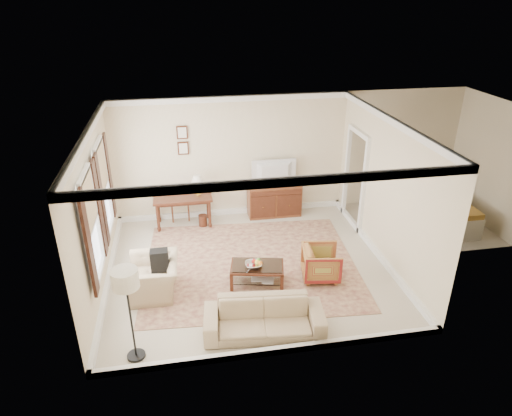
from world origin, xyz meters
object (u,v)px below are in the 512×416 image
object	(u,v)px
writing_desk	(183,201)
tv	(275,165)
striped_armchair	(321,262)
sofa	(264,314)
sideboard	(274,200)
coffee_table	(257,269)
club_armchair	(153,272)

from	to	relation	value
writing_desk	tv	world-z (taller)	tv
writing_desk	striped_armchair	size ratio (longest dim) A/B	1.88
writing_desk	sofa	distance (m)	4.18
sideboard	tv	world-z (taller)	tv
writing_desk	coffee_table	world-z (taller)	writing_desk
club_armchair	sofa	world-z (taller)	club_armchair
writing_desk	club_armchair	distance (m)	2.68
sofa	writing_desk	bearing A→B (deg)	112.01
sideboard	tv	bearing A→B (deg)	-90.00
writing_desk	club_armchair	world-z (taller)	club_armchair
writing_desk	sideboard	world-z (taller)	sideboard
coffee_table	sideboard	bearing A→B (deg)	71.76
writing_desk	sofa	xyz separation A→B (m)	(1.13, -4.02, -0.24)
striped_armchair	club_armchair	distance (m)	3.13
sideboard	coffee_table	size ratio (longest dim) A/B	1.19
writing_desk	striped_armchair	xyz separation A→B (m)	(2.50, -2.67, -0.26)
coffee_table	sofa	distance (m)	1.36
writing_desk	sideboard	size ratio (longest dim) A/B	1.04
writing_desk	tv	distance (m)	2.30
writing_desk	sideboard	xyz separation A→B (m)	(2.19, 0.16, -0.22)
sideboard	tv	xyz separation A→B (m)	(0.00, -0.02, 0.90)
coffee_table	club_armchair	size ratio (longest dim) A/B	1.06
writing_desk	sideboard	distance (m)	2.21
tv	sofa	xyz separation A→B (m)	(-1.06, -4.15, -0.92)
writing_desk	club_armchair	size ratio (longest dim) A/B	1.31
writing_desk	tv	bearing A→B (deg)	3.58
club_armchair	sofa	distance (m)	2.25
coffee_table	club_armchair	distance (m)	1.89
coffee_table	writing_desk	bearing A→B (deg)	115.38
club_armchair	striped_armchair	bearing A→B (deg)	90.44
striped_armchair	coffee_table	bearing A→B (deg)	98.64
sideboard	striped_armchair	distance (m)	2.85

